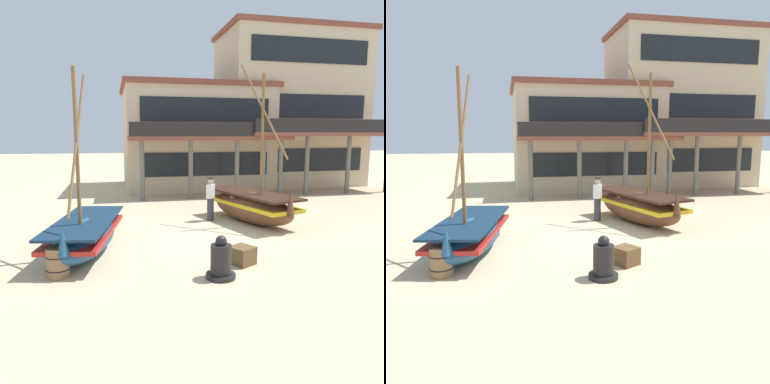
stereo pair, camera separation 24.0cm
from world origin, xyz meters
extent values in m
plane|color=#CCB78E|center=(0.00, 0.00, 0.00)|extent=(120.00, 120.00, 0.00)
ellipsoid|color=brown|center=(2.53, 2.12, 0.57)|extent=(2.62, 4.51, 1.14)
cube|color=gold|center=(2.53, 2.12, 0.71)|extent=(2.59, 4.35, 0.14)
cube|color=#351E13|center=(2.53, 2.12, 1.10)|extent=(2.64, 4.44, 0.08)
cone|color=brown|center=(3.12, 0.15, 1.09)|extent=(0.36, 0.36, 0.80)
cylinder|color=brown|center=(2.68, 1.61, 3.09)|extent=(0.10, 0.10, 4.59)
cylinder|color=brown|center=(2.68, 1.61, 4.17)|extent=(0.84, 2.57, 3.43)
cube|color=brown|center=(2.44, 2.43, 0.97)|extent=(1.37, 0.55, 0.06)
ellipsoid|color=#23517A|center=(-3.34, -0.36, 0.46)|extent=(2.16, 4.38, 0.93)
cube|color=red|center=(-3.34, -0.36, 0.58)|extent=(2.14, 4.22, 0.11)
cube|color=#132C43|center=(-3.34, -0.36, 0.89)|extent=(2.18, 4.30, 0.07)
cone|color=#23517A|center=(-3.70, -2.34, 0.88)|extent=(0.33, 0.33, 0.65)
cylinder|color=brown|center=(-3.43, -0.87, 2.81)|extent=(0.10, 0.10, 4.31)
cylinder|color=brown|center=(-3.43, -0.87, 3.11)|extent=(0.45, 2.11, 3.64)
cube|color=brown|center=(-3.28, -0.05, 0.79)|extent=(1.37, 0.40, 0.06)
cylinder|color=#33333D|center=(1.09, 2.67, 0.44)|extent=(0.26, 0.26, 0.88)
cube|color=silver|center=(1.09, 2.67, 1.15)|extent=(0.39, 0.42, 0.54)
sphere|color=tan|center=(1.09, 2.67, 1.54)|extent=(0.22, 0.22, 0.22)
cylinder|color=#2D2823|center=(1.09, 2.67, 1.66)|extent=(0.24, 0.24, 0.05)
cylinder|color=black|center=(-0.19, -3.01, 0.05)|extent=(0.69, 0.69, 0.10)
cylinder|color=black|center=(-0.19, -3.01, 0.44)|extent=(0.49, 0.49, 0.69)
sphere|color=black|center=(-0.19, -3.01, 0.87)|extent=(0.27, 0.27, 0.27)
cylinder|color=olive|center=(-3.86, -2.16, 0.35)|extent=(0.52, 0.52, 0.70)
torus|color=black|center=(-3.86, -2.16, 0.50)|extent=(0.56, 0.56, 0.03)
torus|color=black|center=(-3.86, -2.16, 0.20)|extent=(0.56, 0.56, 0.03)
cube|color=brown|center=(0.61, -2.23, 0.23)|extent=(0.75, 0.75, 0.46)
cube|color=beige|center=(2.64, 12.67, 3.00)|extent=(8.71, 6.47, 6.01)
cube|color=brown|center=(2.64, 12.67, 6.16)|extent=(9.05, 6.72, 0.30)
cube|color=black|center=(2.64, 9.40, 1.65)|extent=(7.31, 0.06, 1.32)
cube|color=black|center=(2.64, 9.40, 4.66)|extent=(7.31, 0.06, 1.32)
cube|color=brown|center=(2.64, 8.43, 3.10)|extent=(8.71, 2.02, 0.20)
cylinder|color=#666056|center=(-1.09, 7.72, 1.50)|extent=(0.24, 0.24, 3.00)
cylinder|color=#666056|center=(1.39, 7.72, 1.50)|extent=(0.24, 0.24, 3.00)
cylinder|color=#666056|center=(3.88, 7.72, 1.50)|extent=(0.24, 0.24, 3.00)
cylinder|color=#666056|center=(6.37, 7.72, 1.50)|extent=(0.24, 0.24, 3.00)
cube|color=black|center=(2.64, 7.46, 3.55)|extent=(8.71, 0.08, 0.70)
cube|color=beige|center=(9.14, 12.63, 4.83)|extent=(8.92, 5.31, 9.65)
cube|color=brown|center=(9.14, 12.63, 9.80)|extent=(9.28, 5.52, 0.30)
cube|color=black|center=(9.14, 9.94, 1.77)|extent=(7.49, 0.06, 1.42)
cube|color=black|center=(9.14, 9.94, 4.99)|extent=(7.49, 0.06, 1.42)
cube|color=black|center=(9.14, 9.94, 8.21)|extent=(7.49, 0.06, 1.42)
cube|color=brown|center=(9.14, 8.58, 3.32)|extent=(8.92, 2.78, 0.20)
cylinder|color=#666056|center=(5.31, 7.61, 1.61)|extent=(0.24, 0.24, 3.22)
cylinder|color=#666056|center=(7.86, 7.61, 1.61)|extent=(0.24, 0.24, 3.22)
cylinder|color=#666056|center=(10.41, 7.61, 1.61)|extent=(0.24, 0.24, 3.22)
cube|color=black|center=(9.14, 7.25, 3.77)|extent=(8.92, 0.08, 0.70)
camera|label=1|loc=(-2.57, -10.84, 3.25)|focal=34.66mm
camera|label=2|loc=(-2.33, -10.88, 3.25)|focal=34.66mm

